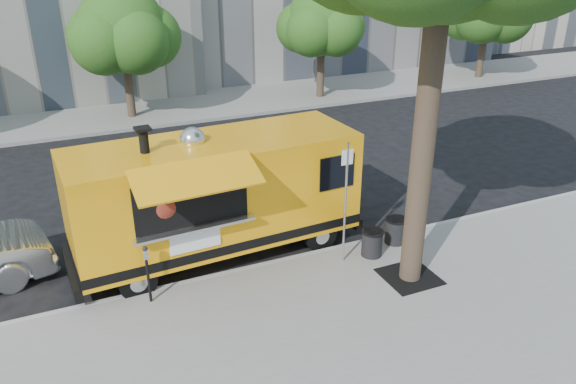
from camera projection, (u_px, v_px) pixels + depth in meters
name	position (u px, v px, depth m)	size (l,w,h in m)	color
ground	(259.00, 249.00, 14.27)	(120.00, 120.00, 0.00)	black
sidewalk	(334.00, 341.00, 10.90)	(60.00, 6.00, 0.15)	gray
curb	(273.00, 264.00, 13.46)	(60.00, 0.14, 0.16)	#999993
far_sidewalk	(152.00, 110.00, 25.48)	(60.00, 5.00, 0.15)	gray
tree_well	(409.00, 277.00, 12.83)	(1.20, 1.20, 0.02)	black
far_tree_b	(122.00, 29.00, 22.89)	(3.60, 3.60, 5.50)	#33261C
far_tree_c	(322.00, 21.00, 26.01)	(3.24, 3.24, 5.21)	#33261C
far_tree_d	(488.00, 7.00, 29.79)	(3.78, 3.78, 5.64)	#33261C
sign_post	(346.00, 196.00, 12.78)	(0.28, 0.06, 3.00)	silver
parking_meter	(147.00, 268.00, 11.63)	(0.11, 0.11, 1.33)	black
food_truck	(215.00, 195.00, 13.35)	(7.21, 3.58, 3.51)	#FDA50D
trash_bin_left	(395.00, 230.00, 14.15)	(0.56, 0.56, 0.67)	black
trash_bin_right	(372.00, 242.00, 13.58)	(0.55, 0.55, 0.66)	black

